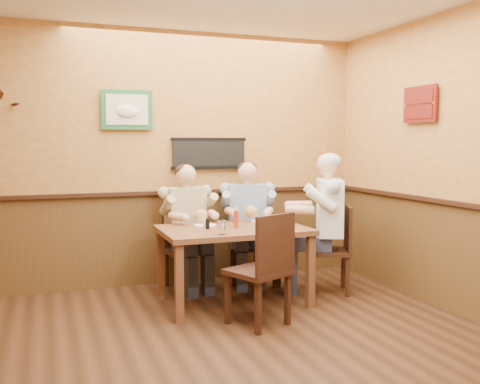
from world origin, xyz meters
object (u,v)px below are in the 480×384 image
at_px(chair_right_end, 329,249).
at_px(diner_tan_shirt, 186,233).
at_px(hot_sauce_bottle, 236,218).
at_px(pepper_shaker, 208,224).
at_px(chair_back_left, 186,250).
at_px(diner_blue_polo, 247,229).
at_px(diner_white_elder, 329,231).
at_px(chair_back_right, 247,245).
at_px(salt_shaker, 204,224).
at_px(water_glass_mid, 266,225).
at_px(water_glass_left, 222,228).
at_px(dining_table, 233,237).
at_px(chair_near_side, 258,269).
at_px(cola_tumbler, 278,223).

xyz_separation_m(chair_right_end, diner_tan_shirt, (-1.37, 0.68, 0.14)).
xyz_separation_m(hot_sauce_bottle, pepper_shaker, (-0.28, 0.02, -0.05)).
bearing_deg(chair_right_end, chair_back_left, -92.36).
relative_size(hot_sauce_bottle, pepper_shaker, 1.95).
height_order(diner_blue_polo, pepper_shaker, diner_blue_polo).
bearing_deg(chair_back_left, hot_sauce_bottle, -73.67).
height_order(chair_back_left, pepper_shaker, pepper_shaker).
relative_size(diner_blue_polo, diner_white_elder, 0.93).
bearing_deg(chair_right_end, chair_back_right, -111.42).
height_order(salt_shaker, pepper_shaker, pepper_shaker).
bearing_deg(diner_white_elder, diner_blue_polo, -111.42).
bearing_deg(water_glass_mid, diner_blue_polo, 78.35).
distance_m(water_glass_left, salt_shaker, 0.39).
xyz_separation_m(water_glass_mid, salt_shaker, (-0.47, 0.42, -0.03)).
relative_size(water_glass_left, water_glass_mid, 0.95).
bearing_deg(water_glass_mid, water_glass_left, 174.70).
bearing_deg(dining_table, salt_shaker, 168.87).
height_order(diner_white_elder, water_glass_mid, diner_white_elder).
distance_m(diner_tan_shirt, pepper_shaker, 0.72).
distance_m(chair_back_right, water_glass_left, 1.26).
relative_size(chair_near_side, diner_white_elder, 0.75).
relative_size(chair_right_end, water_glass_mid, 7.02).
xyz_separation_m(diner_tan_shirt, diner_white_elder, (1.37, -0.68, 0.05)).
bearing_deg(diner_white_elder, water_glass_mid, -42.60).
distance_m(diner_blue_polo, hot_sauce_bottle, 0.83).
height_order(chair_back_left, chair_back_right, chair_back_right).
xyz_separation_m(chair_back_left, chair_back_right, (0.71, -0.01, 0.01)).
distance_m(water_glass_mid, salt_shaker, 0.63).
xyz_separation_m(chair_back_right, hot_sauce_bottle, (-0.38, -0.70, 0.42)).
distance_m(cola_tumbler, salt_shaker, 0.71).
bearing_deg(water_glass_left, chair_back_right, 57.98).
distance_m(chair_right_end, water_glass_mid, 1.02).
bearing_deg(chair_near_side, hot_sauce_bottle, -116.42).
height_order(chair_right_end, diner_white_elder, diner_white_elder).
relative_size(dining_table, chair_back_right, 1.63).
bearing_deg(water_glass_left, diner_tan_shirt, 94.15).
height_order(dining_table, salt_shaker, salt_shaker).
bearing_deg(dining_table, chair_near_side, -90.75).
distance_m(water_glass_mid, hot_sauce_bottle, 0.39).
relative_size(chair_back_left, diner_tan_shirt, 0.70).
bearing_deg(chair_right_end, hot_sauce_bottle, -64.31).
distance_m(chair_back_left, water_glass_left, 1.10).
bearing_deg(diner_tan_shirt, diner_blue_polo, -8.72).
bearing_deg(diner_blue_polo, pepper_shaker, -119.26).
relative_size(chair_back_left, chair_near_side, 0.86).
bearing_deg(pepper_shaker, chair_back_right, 45.63).
xyz_separation_m(water_glass_left, cola_tumbler, (0.63, 0.17, -0.01)).
bearing_deg(cola_tumbler, chair_right_end, 14.63).
bearing_deg(chair_near_side, diner_blue_polo, -130.87).
bearing_deg(salt_shaker, hot_sauce_bottle, -13.48).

